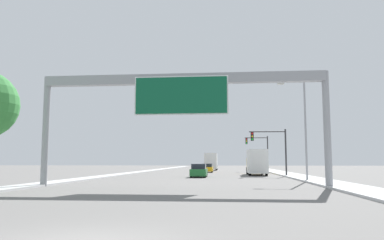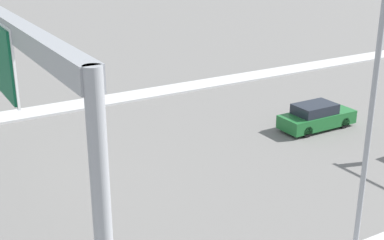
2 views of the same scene
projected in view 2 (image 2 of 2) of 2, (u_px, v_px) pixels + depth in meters
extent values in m
cylinder|color=gray|center=(103.00, 222.00, 13.22)|extent=(0.47, 0.47, 7.97)
cube|color=#1E662D|center=(317.00, 119.00, 30.43)|extent=(1.75, 4.52, 0.75)
cube|color=#1E232D|center=(315.00, 109.00, 30.10)|extent=(1.54, 2.35, 0.57)
cylinder|color=black|center=(325.00, 115.00, 31.79)|extent=(0.22, 0.64, 0.64)
cylinder|color=black|center=(344.00, 123.00, 30.56)|extent=(0.22, 0.64, 0.64)
cylinder|color=black|center=(289.00, 123.00, 30.46)|extent=(0.22, 0.64, 0.64)
cylinder|color=black|center=(307.00, 132.00, 29.22)|extent=(0.22, 0.64, 0.64)
cylinder|color=gray|center=(368.00, 137.00, 16.89)|extent=(0.18, 0.18, 9.25)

